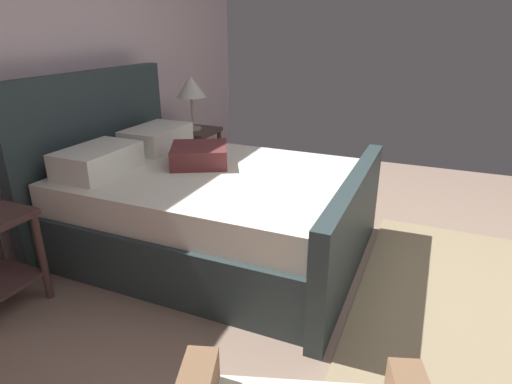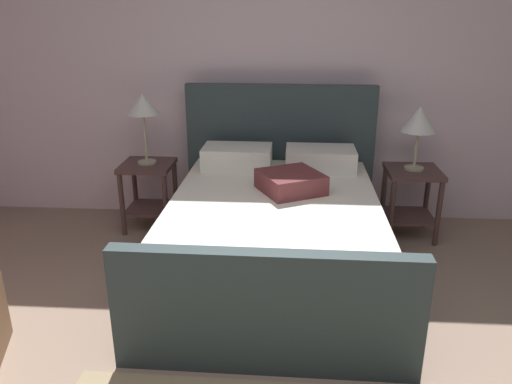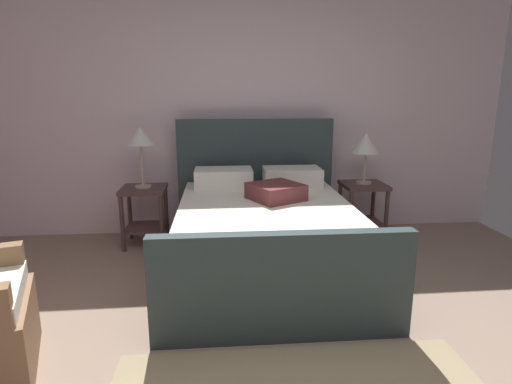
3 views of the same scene
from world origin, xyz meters
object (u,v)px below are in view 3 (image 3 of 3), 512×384
Objects in this scene: nightstand_right at (363,202)px; table_lamp_right at (366,144)px; nightstand_left at (145,206)px; bed at (265,232)px; table_lamp_left at (140,138)px.

nightstand_right is 0.61m from table_lamp_right.
table_lamp_right reaches higher than nightstand_left.
table_lamp_right is (0.00, 0.00, 0.61)m from nightstand_right.
bed is at bearing -33.94° from nightstand_left.
nightstand_left is (-2.27, 0.03, 0.00)m from nightstand_right.
bed is 1.35m from nightstand_right.
table_lamp_left reaches higher than nightstand_left.
nightstand_left is at bearing 179.29° from nightstand_right.
nightstand_left is at bearing 146.06° from bed.
nightstand_right is 1.00× the size of nightstand_left.
table_lamp_right is 0.87× the size of table_lamp_left.
nightstand_right is 2.38m from table_lamp_left.
table_lamp_left is (-0.00, 0.00, 0.69)m from nightstand_left.
table_lamp_right is at bearing -0.71° from table_lamp_left.
table_lamp_left is at bearing 179.29° from nightstand_right.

